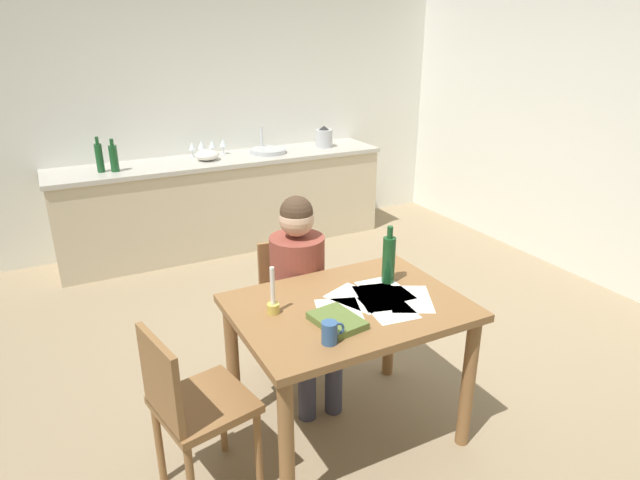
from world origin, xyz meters
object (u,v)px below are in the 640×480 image
Objects in this scene: chair_side_empty at (191,405)px; candlestick at (273,301)px; wine_glass_back_right at (192,146)px; book_magazine at (337,321)px; stovetop_kettle at (324,138)px; person_seated at (301,285)px; coffee_mug at (330,332)px; chair_at_table at (293,304)px; mixing_bowl at (207,155)px; wine_glass_by_kettle at (212,144)px; bottle_oil at (99,157)px; dining_table at (348,327)px; sink_unit at (268,151)px; wine_glass_near_sink at (223,143)px; wine_bottle_on_table at (389,259)px; wine_glass_back_left at (201,145)px; bottle_vinegar at (114,158)px.

candlestick reaches higher than chair_side_empty.
book_magazine is at bearing -93.57° from wine_glass_back_right.
book_magazine is 1.15× the size of stovetop_kettle.
person_seated is 10.85× the size of coffee_mug.
mixing_bowl is (0.15, 2.25, 0.47)m from chair_at_table.
chair_side_empty is 3.13m from mixing_bowl.
candlestick is at bearing -101.71° from wine_glass_by_kettle.
bottle_oil is (-0.78, 2.38, 0.35)m from person_seated.
dining_table is at bearing -89.31° from chair_at_table.
mixing_bowl is at bearing 82.91° from coffee_mug.
chair_side_empty is 4.04× the size of stovetop_kettle.
mixing_bowl is at bearing -120.88° from wine_glass_by_kettle.
chair_at_table is 3.94× the size of mixing_bowl.
person_seated is 2.57m from sink_unit.
chair_side_empty is 3.28m from wine_glass_back_right.
wine_glass_back_right reaches higher than chair_side_empty.
wine_glass_near_sink reaches higher than coffee_mug.
wine_bottle_on_table is 2.98m from wine_glass_back_right.
chair_at_table is 0.87m from book_magazine.
mixing_bowl is at bearing 86.05° from person_seated.
chair_at_table is 0.72× the size of person_seated.
bottle_oil is at bearing -170.31° from wine_glass_near_sink.
stovetop_kettle reaches higher than book_magazine.
stovetop_kettle reaches higher than wine_glass_near_sink.
wine_glass_back_left is (0.95, 0.20, -0.02)m from bottle_oil.
chair_at_table is 2.36m from bottle_vinegar.
bottle_oil is (-0.66, 3.03, 0.22)m from book_magazine.
wine_glass_back_left is (-0.11, 0.00, 0.00)m from wine_glass_by_kettle.
candlestick is (-0.37, 0.09, 0.20)m from dining_table.
person_seated is (-0.02, 0.51, 0.02)m from dining_table.
wine_glass_back_right reaches higher than book_magazine.
stovetop_kettle is 1.05m from wine_glass_near_sink.
wine_glass_near_sink is at bearing 76.27° from candlestick.
person_seated reaches higher than wine_glass_near_sink.
sink_unit is 1.64× the size of stovetop_kettle.
sink_unit reaches higher than chair_side_empty.
dining_table is at bearing -94.68° from wine_glass_by_kettle.
bottle_vinegar is 1.08m from wine_glass_near_sink.
wine_glass_back_right is (0.86, 0.20, -0.02)m from bottle_oil.
wine_glass_back_left is (0.83, 0.23, -0.01)m from bottle_vinegar.
wine_glass_near_sink is at bearing 9.69° from bottle_oil.
wine_glass_by_kettle is (0.50, 3.35, 0.17)m from coffee_mug.
book_magazine is (-0.12, -0.65, 0.13)m from person_seated.
stovetop_kettle reaches higher than coffee_mug.
sink_unit is 1.58m from bottle_oil.
person_seated is at bearing -91.74° from wine_glass_back_right.
chair_at_table is 5.57× the size of wine_glass_back_right.
wine_glass_back_right is at bearing 88.26° from person_seated.
bottle_vinegar reaches higher than mixing_bowl.
bottle_oil reaches higher than wine_glass_back_right.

